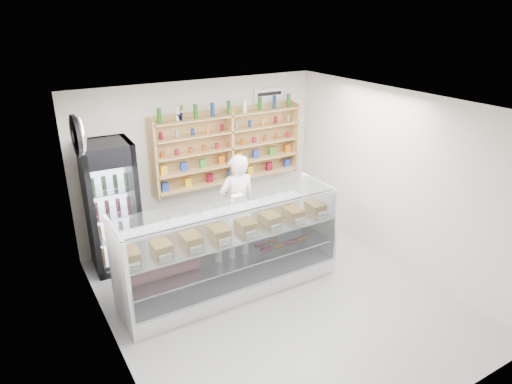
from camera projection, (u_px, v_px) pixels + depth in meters
room at (278, 210)px, 6.09m from camera, size 5.00×5.00×5.00m
display_counter at (230, 265)px, 6.73m from camera, size 3.24×0.97×1.41m
shop_worker at (237, 204)px, 7.59m from camera, size 0.66×0.46×1.74m
drinks_cooler at (112, 206)px, 7.08m from camera, size 0.79×0.77×2.08m
wall_shelving at (230, 148)px, 8.12m from camera, size 2.84×0.28×1.33m
potted_plant at (180, 113)px, 7.42m from camera, size 0.16×0.14×0.26m
security_mirror at (80, 135)px, 5.62m from camera, size 0.15×0.50×0.50m
wall_sign at (269, 94)px, 8.33m from camera, size 0.62×0.03×0.20m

